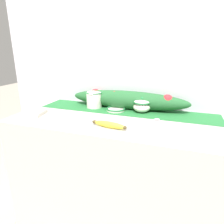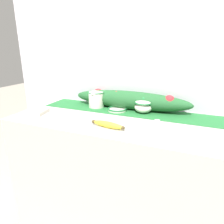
{
  "view_description": "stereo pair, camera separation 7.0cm",
  "coord_description": "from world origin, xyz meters",
  "px_view_note": "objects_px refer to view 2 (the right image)",
  "views": [
    {
      "loc": [
        0.37,
        -1.18,
        1.35
      ],
      "look_at": [
        -0.03,
        -0.03,
        0.96
      ],
      "focal_mm": 32.0,
      "sensor_mm": 36.0,
      "label": 1
    },
    {
      "loc": [
        0.43,
        -1.15,
        1.35
      ],
      "look_at": [
        -0.03,
        -0.03,
        0.96
      ],
      "focal_mm": 32.0,
      "sensor_mm": 36.0,
      "label": 2
    }
  ],
  "objects_px": {
    "sugar_bowl": "(143,106)",
    "small_dish": "(117,109)",
    "banana": "(108,125)",
    "spoon": "(155,120)",
    "napkin_stack": "(36,112)",
    "cream_pitcher": "(96,99)"
  },
  "relations": [
    {
      "from": "sugar_bowl",
      "to": "banana",
      "type": "relative_size",
      "value": 0.55
    },
    {
      "from": "small_dish",
      "to": "napkin_stack",
      "type": "distance_m",
      "value": 0.57
    },
    {
      "from": "sugar_bowl",
      "to": "spoon",
      "type": "distance_m",
      "value": 0.18
    },
    {
      "from": "sugar_bowl",
      "to": "small_dish",
      "type": "xyz_separation_m",
      "value": [
        -0.19,
        -0.03,
        -0.04
      ]
    },
    {
      "from": "spoon",
      "to": "napkin_stack",
      "type": "bearing_deg",
      "value": 159.94
    },
    {
      "from": "small_dish",
      "to": "cream_pitcher",
      "type": "bearing_deg",
      "value": 170.49
    },
    {
      "from": "spoon",
      "to": "cream_pitcher",
      "type": "bearing_deg",
      "value": 132.39
    },
    {
      "from": "cream_pitcher",
      "to": "sugar_bowl",
      "type": "bearing_deg",
      "value": -0.18
    },
    {
      "from": "sugar_bowl",
      "to": "spoon",
      "type": "bearing_deg",
      "value": -50.36
    },
    {
      "from": "banana",
      "to": "spoon",
      "type": "height_order",
      "value": "banana"
    },
    {
      "from": "small_dish",
      "to": "banana",
      "type": "relative_size",
      "value": 0.62
    },
    {
      "from": "sugar_bowl",
      "to": "spoon",
      "type": "xyz_separation_m",
      "value": [
        0.11,
        -0.14,
        -0.05
      ]
    },
    {
      "from": "napkin_stack",
      "to": "cream_pitcher",
      "type": "bearing_deg",
      "value": 43.34
    },
    {
      "from": "cream_pitcher",
      "to": "banana",
      "type": "relative_size",
      "value": 0.64
    },
    {
      "from": "small_dish",
      "to": "spoon",
      "type": "xyz_separation_m",
      "value": [
        0.3,
        -0.11,
        -0.01
      ]
    },
    {
      "from": "napkin_stack",
      "to": "small_dish",
      "type": "bearing_deg",
      "value": 28.34
    },
    {
      "from": "sugar_bowl",
      "to": "small_dish",
      "type": "distance_m",
      "value": 0.19
    },
    {
      "from": "small_dish",
      "to": "napkin_stack",
      "type": "xyz_separation_m",
      "value": [
        -0.5,
        -0.27,
        0.0
      ]
    },
    {
      "from": "small_dish",
      "to": "sugar_bowl",
      "type": "bearing_deg",
      "value": 9.06
    },
    {
      "from": "sugar_bowl",
      "to": "banana",
      "type": "xyz_separation_m",
      "value": [
        -0.12,
        -0.35,
        -0.03
      ]
    },
    {
      "from": "spoon",
      "to": "napkin_stack",
      "type": "relative_size",
      "value": 1.29
    },
    {
      "from": "small_dish",
      "to": "napkin_stack",
      "type": "relative_size",
      "value": 1.03
    }
  ]
}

